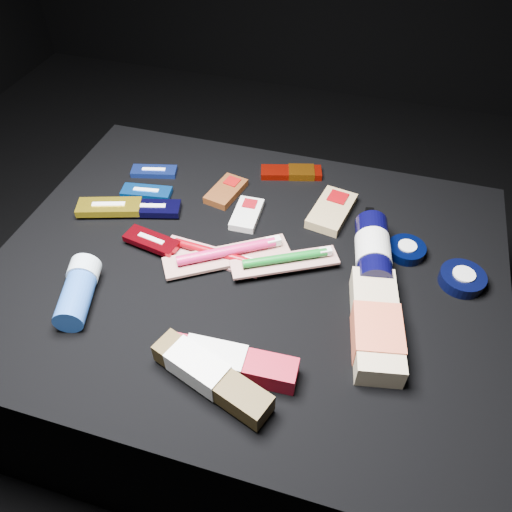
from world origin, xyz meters
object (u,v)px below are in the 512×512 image
(deodorant_stick, at_px, (78,291))
(toothpaste_carton_red, at_px, (226,361))
(lotion_bottle, at_px, (373,250))
(bodywash_bottle, at_px, (376,325))

(deodorant_stick, height_order, toothpaste_carton_red, deodorant_stick)
(lotion_bottle, height_order, toothpaste_carton_red, lotion_bottle)
(lotion_bottle, distance_m, bodywash_bottle, 0.17)
(lotion_bottle, bearing_deg, bodywash_bottle, -90.97)
(bodywash_bottle, relative_size, deodorant_stick, 1.61)
(deodorant_stick, relative_size, toothpaste_carton_red, 0.69)
(bodywash_bottle, distance_m, deodorant_stick, 0.52)
(deodorant_stick, bearing_deg, bodywash_bottle, -7.86)
(toothpaste_carton_red, bearing_deg, lotion_bottle, 55.13)
(lotion_bottle, xyz_separation_m, deodorant_stick, (-0.49, -0.25, -0.01))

